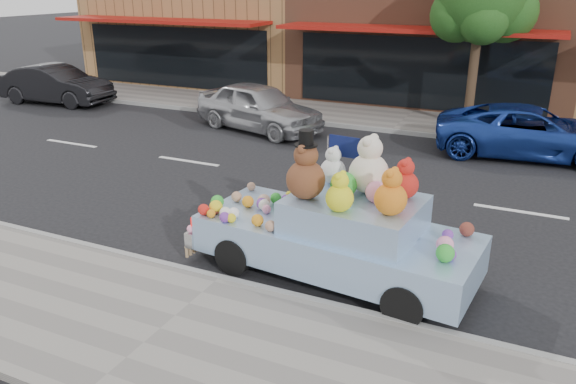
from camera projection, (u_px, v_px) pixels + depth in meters
The scene contains 11 objects.
ground at pixel (334, 184), 12.89m from camera, with size 120.00×120.00×0.00m, color black.
near_sidewalk at pixel (161, 332), 7.35m from camera, with size 60.00×3.00×0.12m, color gray.
far_sidewalk at pixel (404, 121), 18.38m from camera, with size 60.00×3.00×0.12m, color gray.
near_kerb at pixel (220, 280), 8.62m from camera, with size 60.00×0.12×0.13m, color gray.
far_kerb at pixel (392, 131), 17.11m from camera, with size 60.00×0.12×0.13m, color gray.
storefront_mid at pixel (445, 0), 21.75m from camera, with size 10.00×9.80×7.30m.
street_tree at pixel (482, 5), 16.34m from camera, with size 3.00×2.70×5.22m.
car_silver at pixel (259, 107), 17.21m from camera, with size 1.73×4.30×1.46m, color #AFB0B4.
car_blue at pixel (530, 132), 14.67m from camera, with size 2.19×4.76×1.32m, color #1B3899.
car_dark at pixel (56, 85), 20.98m from camera, with size 1.51×4.34×1.43m, color black.
art_car at pixel (338, 228), 8.61m from camera, with size 4.63×2.18×2.39m.
Camera 1 is at (4.14, -11.44, 4.38)m, focal length 35.00 mm.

